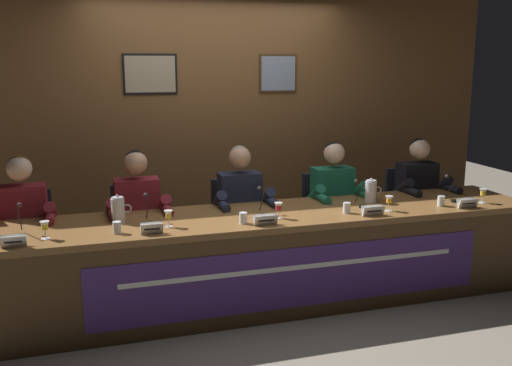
{
  "coord_description": "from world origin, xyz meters",
  "views": [
    {
      "loc": [
        -1.27,
        -4.16,
        1.91
      ],
      "look_at": [
        0.0,
        0.0,
        0.99
      ],
      "focal_mm": 39.99,
      "sensor_mm": 36.0,
      "label": 1
    }
  ],
  "objects_px": {
    "microphone_left": "(148,214)",
    "chair_right": "(326,223)",
    "water_cup_far_right": "(441,202)",
    "juice_glass_far_right": "(483,193)",
    "panelist_center": "(242,206)",
    "nameplate_right": "(373,211)",
    "chair_center": "(236,231)",
    "water_cup_right": "(347,208)",
    "conference_table": "(261,245)",
    "juice_glass_left": "(168,216)",
    "water_pitcher_left_side": "(118,210)",
    "water_cup_left": "(117,228)",
    "chair_far_right": "(408,216)",
    "juice_glass_right": "(389,201)",
    "panelist_far_right": "(421,193)",
    "juice_glass_far_left": "(45,227)",
    "panelist_right": "(336,199)",
    "panelist_left": "(138,214)",
    "microphone_far_left": "(20,225)",
    "water_pitcher_right_side": "(371,191)",
    "microphone_far_right": "(452,192)",
    "microphone_center": "(263,206)",
    "chair_left": "(138,239)",
    "nameplate_far_right": "(467,203)",
    "microphone_right": "(360,198)",
    "panelist_far_left": "(23,222)",
    "chair_far_left": "(28,249)",
    "juice_glass_center": "(278,207)",
    "nameplate_far_left": "(14,241)",
    "water_cup_center": "(243,219)"
  },
  "relations": [
    {
      "from": "water_cup_right",
      "to": "microphone_right",
      "type": "distance_m",
      "value": 0.26
    },
    {
      "from": "water_cup_left",
      "to": "water_cup_far_right",
      "type": "xyz_separation_m",
      "value": [
        2.63,
        0.02,
        0.0
      ]
    },
    {
      "from": "juice_glass_right",
      "to": "panelist_far_right",
      "type": "distance_m",
      "value": 0.95
    },
    {
      "from": "microphone_far_left",
      "to": "chair_right",
      "type": "xyz_separation_m",
      "value": [
        2.6,
        0.69,
        -0.38
      ]
    },
    {
      "from": "chair_far_left",
      "to": "water_pitcher_left_side",
      "type": "relative_size",
      "value": 4.26
    },
    {
      "from": "conference_table",
      "to": "juice_glass_left",
      "type": "bearing_deg",
      "value": -176.88
    },
    {
      "from": "panelist_left",
      "to": "panelist_right",
      "type": "bearing_deg",
      "value": 0.0
    },
    {
      "from": "chair_left",
      "to": "panelist_left",
      "type": "bearing_deg",
      "value": -90.0
    },
    {
      "from": "water_cup_left",
      "to": "chair_far_right",
      "type": "bearing_deg",
      "value": 16.22
    },
    {
      "from": "water_cup_right",
      "to": "water_pitcher_right_side",
      "type": "xyz_separation_m",
      "value": [
        0.36,
        0.27,
        0.06
      ]
    },
    {
      "from": "panelist_far_right",
      "to": "water_pitcher_right_side",
      "type": "bearing_deg",
      "value": -155.68
    },
    {
      "from": "microphone_center",
      "to": "nameplate_right",
      "type": "distance_m",
      "value": 0.86
    },
    {
      "from": "juice_glass_far_right",
      "to": "water_cup_far_right",
      "type": "height_order",
      "value": "juice_glass_far_right"
    },
    {
      "from": "chair_center",
      "to": "water_cup_right",
      "type": "distance_m",
      "value": 1.11
    },
    {
      "from": "microphone_right",
      "to": "chair_left",
      "type": "bearing_deg",
      "value": 160.4
    },
    {
      "from": "panelist_right",
      "to": "microphone_far_right",
      "type": "relative_size",
      "value": 5.65
    },
    {
      "from": "nameplate_far_left",
      "to": "panelist_right",
      "type": "height_order",
      "value": "panelist_right"
    },
    {
      "from": "microphone_left",
      "to": "chair_center",
      "type": "bearing_deg",
      "value": 37.08
    },
    {
      "from": "panelist_far_right",
      "to": "chair_far_left",
      "type": "bearing_deg",
      "value": 176.75
    },
    {
      "from": "conference_table",
      "to": "microphone_far_left",
      "type": "xyz_separation_m",
      "value": [
        -1.73,
        0.05,
        0.29
      ]
    },
    {
      "from": "juice_glass_right",
      "to": "microphone_right",
      "type": "bearing_deg",
      "value": 128.02
    },
    {
      "from": "chair_left",
      "to": "microphone_center",
      "type": "relative_size",
      "value": 4.14
    },
    {
      "from": "chair_center",
      "to": "panelist_right",
      "type": "relative_size",
      "value": 0.73
    },
    {
      "from": "panelist_left",
      "to": "chair_right",
      "type": "relative_size",
      "value": 1.37
    },
    {
      "from": "juice_glass_far_left",
      "to": "panelist_right",
      "type": "xyz_separation_m",
      "value": [
        2.43,
        0.62,
        -0.12
      ]
    },
    {
      "from": "chair_center",
      "to": "nameplate_right",
      "type": "height_order",
      "value": "chair_center"
    },
    {
      "from": "water_cup_far_right",
      "to": "water_pitcher_right_side",
      "type": "bearing_deg",
      "value": 149.41
    },
    {
      "from": "panelist_far_left",
      "to": "water_pitcher_right_side",
      "type": "bearing_deg",
      "value": -6.41
    },
    {
      "from": "panelist_center",
      "to": "nameplate_right",
      "type": "xyz_separation_m",
      "value": [
        0.86,
        -0.72,
        0.07
      ]
    },
    {
      "from": "juice_glass_center",
      "to": "nameplate_right",
      "type": "distance_m",
      "value": 0.75
    },
    {
      "from": "conference_table",
      "to": "microphone_far_right",
      "type": "height_order",
      "value": "microphone_far_right"
    },
    {
      "from": "water_pitcher_left_side",
      "to": "chair_center",
      "type": "bearing_deg",
      "value": 26.61
    },
    {
      "from": "chair_far_left",
      "to": "water_pitcher_right_side",
      "type": "relative_size",
      "value": 4.26
    },
    {
      "from": "juice_glass_right",
      "to": "water_pitcher_right_side",
      "type": "bearing_deg",
      "value": 89.02
    },
    {
      "from": "panelist_far_left",
      "to": "water_cup_right",
      "type": "xyz_separation_m",
      "value": [
        2.45,
        -0.59,
        0.07
      ]
    },
    {
      "from": "water_cup_left",
      "to": "microphone_right",
      "type": "distance_m",
      "value": 1.99
    },
    {
      "from": "microphone_center",
      "to": "nameplate_far_right",
      "type": "distance_m",
      "value": 1.7
    },
    {
      "from": "chair_left",
      "to": "microphone_left",
      "type": "relative_size",
      "value": 4.14
    },
    {
      "from": "chair_right",
      "to": "water_cup_far_right",
      "type": "xyz_separation_m",
      "value": [
        0.67,
        -0.81,
        0.35
      ]
    },
    {
      "from": "panelist_right",
      "to": "water_cup_far_right",
      "type": "height_order",
      "value": "panelist_right"
    },
    {
      "from": "microphone_left",
      "to": "chair_right",
      "type": "xyz_separation_m",
      "value": [
        1.72,
        0.64,
        -0.38
      ]
    },
    {
      "from": "microphone_left",
      "to": "panelist_center",
      "type": "distance_m",
      "value": 0.96
    },
    {
      "from": "juice_glass_far_left",
      "to": "nameplate_right",
      "type": "distance_m",
      "value": 2.42
    },
    {
      "from": "water_cup_far_right",
      "to": "microphone_far_right",
      "type": "xyz_separation_m",
      "value": [
        0.19,
        0.13,
        0.04
      ]
    },
    {
      "from": "panelist_far_left",
      "to": "water_cup_far_right",
      "type": "bearing_deg",
      "value": -10.43
    },
    {
      "from": "chair_far_right",
      "to": "nameplate_far_right",
      "type": "xyz_separation_m",
      "value": [
        -0.03,
        -0.93,
        0.35
      ]
    },
    {
      "from": "water_cup_left",
      "to": "water_cup_center",
      "type": "bearing_deg",
      "value": -1.13
    },
    {
      "from": "panelist_far_left",
      "to": "chair_far_right",
      "type": "height_order",
      "value": "panelist_far_left"
    },
    {
      "from": "panelist_center",
      "to": "microphone_left",
      "type": "bearing_deg",
      "value": -152.49
    },
    {
      "from": "conference_table",
      "to": "chair_far_left",
      "type": "bearing_deg",
      "value": 157.42
    }
  ]
}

